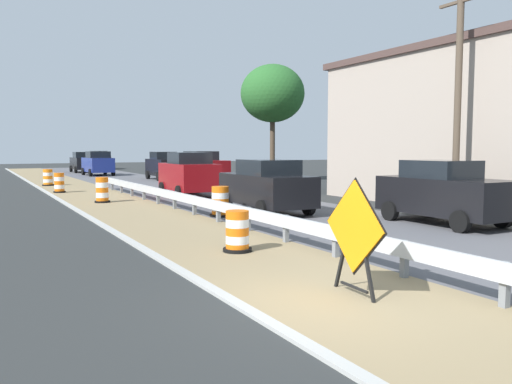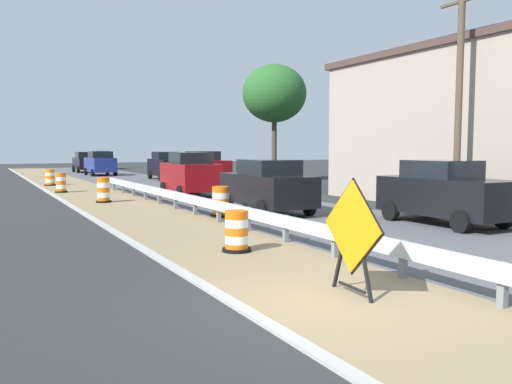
{
  "view_description": "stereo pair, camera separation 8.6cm",
  "coord_description": "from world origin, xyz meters",
  "px_view_note": "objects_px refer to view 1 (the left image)",
  "views": [
    {
      "loc": [
        -4.77,
        -6.24,
        2.4
      ],
      "look_at": [
        2.33,
        6.65,
        1.15
      ],
      "focal_mm": 36.23,
      "sensor_mm": 36.0,
      "label": 1
    },
    {
      "loc": [
        -4.69,
        -6.28,
        2.4
      ],
      "look_at": [
        2.33,
        6.65,
        1.15
      ],
      "focal_mm": 36.23,
      "sensor_mm": 36.0,
      "label": 2
    }
  ],
  "objects_px": {
    "traffic_barrel_close": "(220,203)",
    "car_mid_far_lane": "(202,168)",
    "car_trailing_near_lane": "(443,192)",
    "car_distant_b": "(83,162)",
    "car_trailing_far_lane": "(266,186)",
    "utility_pole_near": "(458,99)",
    "warning_sign_diamond": "(354,231)",
    "traffic_barrel_far": "(59,184)",
    "car_lead_near_lane": "(98,163)",
    "traffic_barrel_nearest": "(237,233)",
    "car_lead_far_lane": "(189,174)",
    "traffic_barrel_mid": "(102,191)",
    "traffic_barrel_farther": "(48,178)",
    "car_distant_c": "(99,160)",
    "car_distant_a": "(164,166)"
  },
  "relations": [
    {
      "from": "traffic_barrel_close",
      "to": "traffic_barrel_nearest",
      "type": "bearing_deg",
      "value": -111.27
    },
    {
      "from": "traffic_barrel_farther",
      "to": "traffic_barrel_nearest",
      "type": "bearing_deg",
      "value": -87.43
    },
    {
      "from": "car_lead_far_lane",
      "to": "car_mid_far_lane",
      "type": "distance_m",
      "value": 7.14
    },
    {
      "from": "traffic_barrel_nearest",
      "to": "car_distant_b",
      "type": "bearing_deg",
      "value": 84.2
    },
    {
      "from": "warning_sign_diamond",
      "to": "car_distant_c",
      "type": "xyz_separation_m",
      "value": [
        7.26,
        53.44,
        -0.01
      ]
    },
    {
      "from": "warning_sign_diamond",
      "to": "traffic_barrel_mid",
      "type": "bearing_deg",
      "value": -85.01
    },
    {
      "from": "car_lead_far_lane",
      "to": "car_distant_a",
      "type": "distance_m",
      "value": 13.88
    },
    {
      "from": "car_distant_b",
      "to": "car_trailing_far_lane",
      "type": "bearing_deg",
      "value": 179.82
    },
    {
      "from": "car_trailing_near_lane",
      "to": "car_lead_far_lane",
      "type": "distance_m",
      "value": 13.42
    },
    {
      "from": "traffic_barrel_mid",
      "to": "traffic_barrel_farther",
      "type": "height_order",
      "value": "traffic_barrel_mid"
    },
    {
      "from": "car_mid_far_lane",
      "to": "car_distant_b",
      "type": "distance_m",
      "value": 22.7
    },
    {
      "from": "car_trailing_far_lane",
      "to": "utility_pole_near",
      "type": "distance_m",
      "value": 7.43
    },
    {
      "from": "car_distant_b",
      "to": "traffic_barrel_mid",
      "type": "bearing_deg",
      "value": 171.06
    },
    {
      "from": "warning_sign_diamond",
      "to": "car_trailing_near_lane",
      "type": "relative_size",
      "value": 0.45
    },
    {
      "from": "traffic_barrel_nearest",
      "to": "car_trailing_far_lane",
      "type": "xyz_separation_m",
      "value": [
        4.26,
        6.03,
        0.56
      ]
    },
    {
      "from": "car_trailing_near_lane",
      "to": "car_distant_a",
      "type": "xyz_separation_m",
      "value": [
        -0.19,
        26.44,
        0.05
      ]
    },
    {
      "from": "traffic_barrel_nearest",
      "to": "car_lead_near_lane",
      "type": "xyz_separation_m",
      "value": [
        4.35,
        35.71,
        0.62
      ]
    },
    {
      "from": "traffic_barrel_far",
      "to": "utility_pole_near",
      "type": "distance_m",
      "value": 20.39
    },
    {
      "from": "traffic_barrel_mid",
      "to": "car_lead_near_lane",
      "type": "bearing_deg",
      "value": 78.54
    },
    {
      "from": "car_distant_b",
      "to": "utility_pole_near",
      "type": "height_order",
      "value": "utility_pole_near"
    },
    {
      "from": "warning_sign_diamond",
      "to": "traffic_barrel_far",
      "type": "bearing_deg",
      "value": -83.16
    },
    {
      "from": "traffic_barrel_nearest",
      "to": "car_trailing_near_lane",
      "type": "relative_size",
      "value": 0.22
    },
    {
      "from": "traffic_barrel_far",
      "to": "traffic_barrel_nearest",
      "type": "bearing_deg",
      "value": -86.22
    },
    {
      "from": "traffic_barrel_far",
      "to": "car_distant_c",
      "type": "bearing_deg",
      "value": 74.3
    },
    {
      "from": "traffic_barrel_close",
      "to": "car_mid_far_lane",
      "type": "height_order",
      "value": "car_mid_far_lane"
    },
    {
      "from": "traffic_barrel_close",
      "to": "traffic_barrel_far",
      "type": "height_order",
      "value": "traffic_barrel_far"
    },
    {
      "from": "traffic_barrel_close",
      "to": "car_lead_far_lane",
      "type": "relative_size",
      "value": 0.26
    },
    {
      "from": "car_lead_far_lane",
      "to": "car_mid_far_lane",
      "type": "height_order",
      "value": "car_mid_far_lane"
    },
    {
      "from": "car_trailing_near_lane",
      "to": "traffic_barrel_mid",
      "type": "bearing_deg",
      "value": -145.05
    },
    {
      "from": "traffic_barrel_farther",
      "to": "car_trailing_near_lane",
      "type": "xyz_separation_m",
      "value": [
        8.79,
        -23.87,
        0.53
      ]
    },
    {
      "from": "car_trailing_near_lane",
      "to": "car_distant_a",
      "type": "distance_m",
      "value": 26.45
    },
    {
      "from": "warning_sign_diamond",
      "to": "car_mid_far_lane",
      "type": "height_order",
      "value": "car_mid_far_lane"
    },
    {
      "from": "traffic_barrel_close",
      "to": "traffic_barrel_mid",
      "type": "bearing_deg",
      "value": 111.14
    },
    {
      "from": "car_distant_b",
      "to": "car_distant_c",
      "type": "xyz_separation_m",
      "value": [
        3.02,
        6.89,
        0.03
      ]
    },
    {
      "from": "traffic_barrel_close",
      "to": "car_distant_b",
      "type": "xyz_separation_m",
      "value": [
        2.06,
        36.67,
        0.53
      ]
    },
    {
      "from": "traffic_barrel_nearest",
      "to": "car_distant_c",
      "type": "bearing_deg",
      "value": 81.54
    },
    {
      "from": "traffic_barrel_farther",
      "to": "warning_sign_diamond",
      "type": "bearing_deg",
      "value": -87.64
    },
    {
      "from": "car_trailing_far_lane",
      "to": "car_distant_b",
      "type": "bearing_deg",
      "value": 1.59
    },
    {
      "from": "warning_sign_diamond",
      "to": "car_lead_near_lane",
      "type": "bearing_deg",
      "value": -92.59
    },
    {
      "from": "car_lead_near_lane",
      "to": "traffic_barrel_nearest",
      "type": "bearing_deg",
      "value": 171.26
    },
    {
      "from": "car_trailing_near_lane",
      "to": "car_distant_b",
      "type": "xyz_separation_m",
      "value": [
        -3.36,
        41.71,
        -0.0
      ]
    },
    {
      "from": "warning_sign_diamond",
      "to": "traffic_barrel_mid",
      "type": "distance_m",
      "value": 16.63
    },
    {
      "from": "warning_sign_diamond",
      "to": "utility_pole_near",
      "type": "distance_m",
      "value": 11.7
    },
    {
      "from": "car_lead_near_lane",
      "to": "car_distant_b",
      "type": "height_order",
      "value": "car_lead_near_lane"
    },
    {
      "from": "traffic_barrel_far",
      "to": "car_trailing_far_lane",
      "type": "distance_m",
      "value": 13.93
    },
    {
      "from": "traffic_barrel_far",
      "to": "car_distant_a",
      "type": "xyz_separation_m",
      "value": [
        8.73,
        8.39,
        0.58
      ]
    },
    {
      "from": "car_distant_c",
      "to": "traffic_barrel_mid",
      "type": "bearing_deg",
      "value": -12.76
    },
    {
      "from": "warning_sign_diamond",
      "to": "traffic_barrel_nearest",
      "type": "distance_m",
      "value": 4.13
    },
    {
      "from": "warning_sign_diamond",
      "to": "utility_pole_near",
      "type": "bearing_deg",
      "value": -144.17
    },
    {
      "from": "traffic_barrel_close",
      "to": "car_distant_b",
      "type": "bearing_deg",
      "value": 86.79
    }
  ]
}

